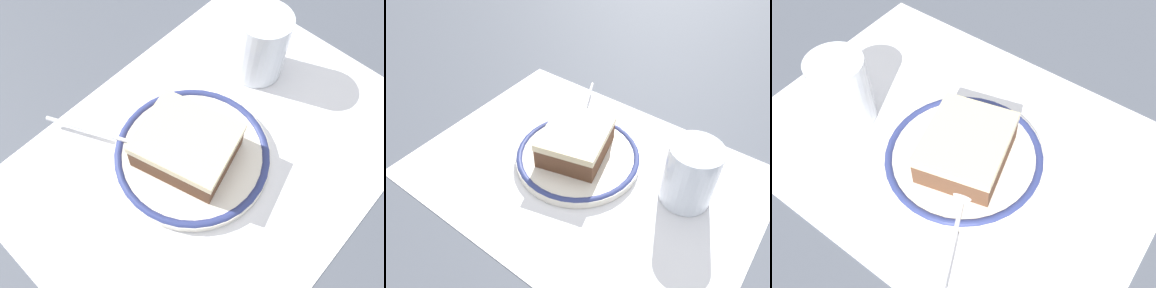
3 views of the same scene
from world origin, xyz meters
TOP-DOWN VIEW (x-y plane):
  - ground_plane at (0.00, 0.00)m, footprint 2.40×2.40m
  - placemat at (0.00, 0.00)m, footprint 0.47×0.34m
  - plate at (0.02, -0.01)m, footprint 0.18×0.18m
  - cake_slice at (0.03, -0.02)m, footprint 0.11×0.12m
  - spoon at (0.06, -0.07)m, footprint 0.08×0.14m
  - cup at (-0.13, -0.04)m, footprint 0.07×0.07m

SIDE VIEW (x-z plane):
  - ground_plane at x=0.00m, z-range 0.00..0.00m
  - placemat at x=0.00m, z-range 0.00..0.00m
  - plate at x=0.02m, z-range 0.00..0.02m
  - spoon at x=0.06m, z-range 0.01..0.02m
  - cake_slice at x=0.03m, z-range 0.01..0.05m
  - cup at x=-0.13m, z-range 0.00..0.08m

